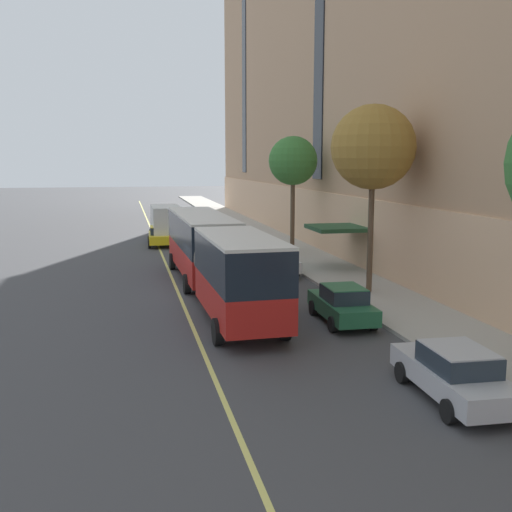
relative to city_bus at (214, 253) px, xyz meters
name	(u,v)px	position (x,y,z in m)	size (l,w,h in m)	color
ground_plane	(204,294)	(-0.46, 0.40, -2.14)	(260.00, 260.00, 0.00)	#424244
sidewalk	(340,275)	(7.86, 3.40, -2.07)	(4.19, 160.00, 0.15)	#ADA89E
city_bus	(214,253)	(0.00, 0.00, 0.00)	(3.22, 19.22, 3.71)	red
parked_car_white_0	(275,260)	(4.42, 5.20, -1.36)	(2.14, 4.80, 1.56)	silver
parked_car_silver_1	(454,373)	(4.56, -14.41, -1.36)	(2.08, 4.71, 1.56)	#B7B7BC
parked_car_green_2	(234,233)	(4.51, 19.43, -1.36)	(1.97, 4.76, 1.56)	#23603D
parked_car_green_4	(342,304)	(4.41, -6.07, -1.36)	(1.99, 4.44, 1.56)	#23603D
parked_car_champagne_5	(219,223)	(4.52, 27.00, -1.36)	(1.99, 4.51, 1.56)	#BCAD89
parked_car_white_6	(251,244)	(4.57, 12.63, -1.36)	(2.16, 4.79, 1.56)	silver
box_truck	(165,221)	(-0.98, 20.33, -0.42)	(2.35, 7.11, 3.04)	silver
taxi_cab	(160,236)	(-1.51, 18.50, -1.36)	(2.06, 4.50, 1.56)	yellow
street_tree_mid_block	(373,148)	(7.62, -1.31, 5.10)	(4.10, 4.10, 9.17)	brown
street_tree_far_uptown	(293,161)	(7.62, 12.71, 4.43)	(3.47, 3.47, 8.21)	brown
lane_centerline	(174,284)	(-1.70, 3.40, -2.14)	(0.16, 140.00, 0.01)	#E0D66B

